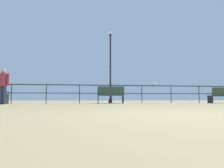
{
  "coord_description": "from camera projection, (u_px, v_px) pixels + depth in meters",
  "views": [
    {
      "loc": [
        -1.54,
        -2.73,
        0.23
      ],
      "look_at": [
        -0.03,
        8.08,
        1.07
      ],
      "focal_mm": 31.62,
      "sensor_mm": 36.0,
      "label": 1
    }
  ],
  "objects": [
    {
      "name": "ground_plane",
      "position": [
        190.0,
        115.0,
        2.89
      ],
      "size": [
        60.0,
        60.0,
        0.0
      ],
      "primitive_type": "plane",
      "color": "#8C7C54"
    },
    {
      "name": "pier_railing",
      "position": [
        111.0,
        90.0,
        11.42
      ],
      "size": [
        21.89,
        0.05,
        1.06
      ],
      "color": "black",
      "rests_on": "ground_plane"
    },
    {
      "name": "bench_near_left",
      "position": [
        111.0,
        94.0,
        10.67
      ],
      "size": [
        1.46,
        0.7,
        0.92
      ],
      "color": "#31453A",
      "rests_on": "ground_plane"
    },
    {
      "name": "bench_near_right",
      "position": [
        222.0,
        95.0,
        11.57
      ],
      "size": [
        1.59,
        0.77,
        0.92
      ],
      "color": "#334632",
      "rests_on": "ground_plane"
    },
    {
      "name": "person_by_bench",
      "position": [
        3.0,
        84.0,
        8.9
      ],
      "size": [
        0.51,
        0.31,
        1.6
      ],
      "color": "#32364D",
      "rests_on": "ground_plane"
    },
    {
      "name": "seagull_on_rail",
      "position": [
        155.0,
        84.0,
        11.8
      ],
      "size": [
        0.4,
        0.18,
        0.19
      ],
      "color": "silver",
      "rests_on": "pier_railing"
    },
    {
      "name": "lamppost_center",
      "position": [
        110.0,
        62.0,
        11.87
      ],
      "size": [
        0.26,
        0.26,
        4.52
      ],
      "color": "black",
      "rests_on": "ground_plane"
    }
  ]
}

